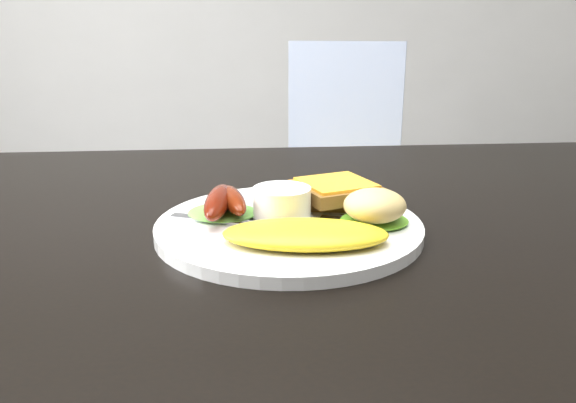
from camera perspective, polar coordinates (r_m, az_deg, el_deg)
dining_table at (r=0.67m, az=0.76°, el=-3.09°), size 1.20×0.80×0.04m
dining_chair at (r=1.87m, az=6.60°, el=1.11°), size 0.51×0.51×0.05m
person at (r=1.28m, az=1.36°, el=3.86°), size 0.52×0.39×1.34m
plate at (r=0.61m, az=0.08°, el=-2.61°), size 0.29×0.29×0.01m
lettuce_left at (r=0.63m, az=-6.65°, el=-1.10°), size 0.09×0.09×0.01m
lettuce_right at (r=0.61m, az=8.74°, el=-1.91°), size 0.07×0.07×0.01m
omelette at (r=0.54m, az=1.77°, el=-3.34°), size 0.17×0.09×0.02m
sausage_a at (r=0.61m, az=-7.12°, el=-0.03°), size 0.04×0.11×0.03m
sausage_b at (r=0.62m, az=-5.60°, el=0.16°), size 0.04×0.10×0.02m
ramekin at (r=0.61m, az=-0.62°, el=-0.26°), size 0.07×0.07×0.04m
toast_a at (r=0.67m, az=3.19°, el=0.42°), size 0.09×0.09×0.01m
toast_b at (r=0.66m, az=4.90°, el=1.15°), size 0.11×0.11×0.01m
potato_salad at (r=0.59m, az=8.81°, el=-0.40°), size 0.07×0.06×0.04m
fork at (r=0.60m, az=-4.69°, el=-2.23°), size 0.16×0.08×0.00m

